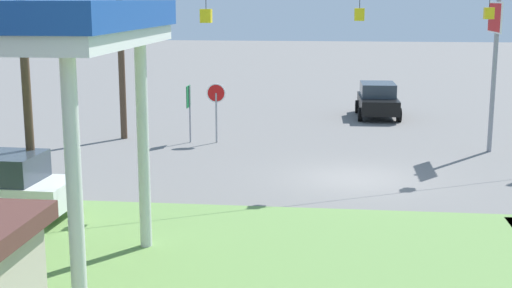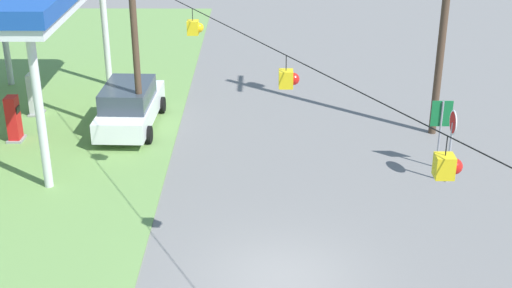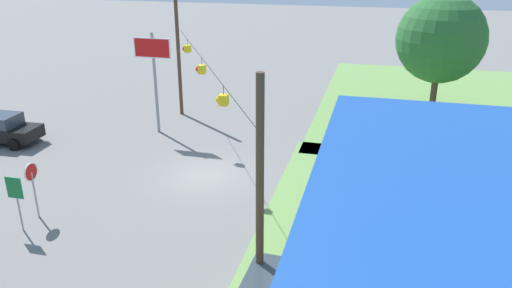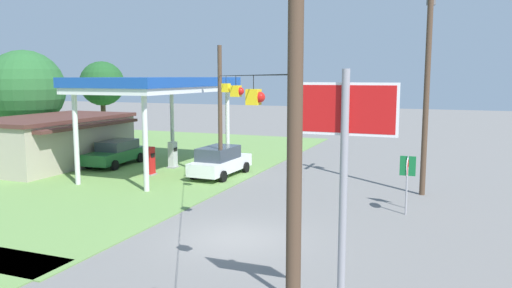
# 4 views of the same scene
# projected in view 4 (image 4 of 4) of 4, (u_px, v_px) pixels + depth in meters

# --- Properties ---
(ground_plane) EXTENTS (160.00, 160.00, 0.00)m
(ground_plane) POSITION_uv_depth(u_px,v_px,m) (237.00, 238.00, 18.50)
(ground_plane) COLOR slate
(grass_verge_station_corner) EXTENTS (36.00, 28.00, 0.04)m
(grass_verge_station_corner) POSITION_uv_depth(u_px,v_px,m) (81.00, 159.00, 36.22)
(grass_verge_station_corner) COLOR #6B934C
(grass_verge_station_corner) RESTS_ON ground
(gas_station_canopy) EXTENTS (11.47, 5.87, 5.91)m
(gas_station_canopy) POSITION_uv_depth(u_px,v_px,m) (160.00, 86.00, 30.70)
(gas_station_canopy) COLOR silver
(gas_station_canopy) RESTS_ON ground
(gas_station_store) EXTENTS (10.53, 6.65, 3.30)m
(gas_station_store) POSITION_uv_depth(u_px,v_px,m) (53.00, 141.00, 33.56)
(gas_station_store) COLOR #B2A893
(gas_station_store) RESTS_ON ground
(fuel_pump_near) EXTENTS (0.71, 0.56, 1.74)m
(fuel_pump_near) POSITION_uv_depth(u_px,v_px,m) (150.00, 162.00, 30.10)
(fuel_pump_near) COLOR gray
(fuel_pump_near) RESTS_ON ground
(fuel_pump_far) EXTENTS (0.71, 0.56, 1.74)m
(fuel_pump_far) POSITION_uv_depth(u_px,v_px,m) (173.00, 156.00, 32.53)
(fuel_pump_far) COLOR gray
(fuel_pump_far) RESTS_ON ground
(car_at_pumps_front) EXTENTS (5.06, 2.23, 1.83)m
(car_at_pumps_front) POSITION_uv_depth(u_px,v_px,m) (220.00, 161.00, 29.80)
(car_at_pumps_front) COLOR white
(car_at_pumps_front) RESTS_ON ground
(car_at_pumps_rear) EXTENTS (5.20, 2.39, 1.68)m
(car_at_pumps_rear) POSITION_uv_depth(u_px,v_px,m) (116.00, 153.00, 33.51)
(car_at_pumps_rear) COLOR #1E602D
(car_at_pumps_rear) RESTS_ON ground
(stop_sign_roadside) EXTENTS (0.80, 0.08, 2.50)m
(stop_sign_roadside) POSITION_uv_depth(u_px,v_px,m) (407.00, 174.00, 21.45)
(stop_sign_roadside) COLOR #99999E
(stop_sign_roadside) RESTS_ON ground
(stop_sign_overhead) EXTENTS (0.22, 2.29, 6.14)m
(stop_sign_overhead) POSITION_uv_depth(u_px,v_px,m) (345.00, 146.00, 11.17)
(stop_sign_overhead) COLOR gray
(stop_sign_overhead) RESTS_ON ground
(route_sign) EXTENTS (0.10, 0.70, 2.40)m
(route_sign) POSITION_uv_depth(u_px,v_px,m) (407.00, 171.00, 22.55)
(route_sign) COLOR gray
(route_sign) RESTS_ON ground
(utility_pole_main) EXTENTS (2.20, 0.44, 11.53)m
(utility_pole_main) POSITION_uv_depth(u_px,v_px,m) (428.00, 68.00, 24.52)
(utility_pole_main) COLOR #4C3828
(utility_pole_main) RESTS_ON ground
(signal_span_gantry) EXTENTS (18.41, 10.24, 7.69)m
(signal_span_gantry) POSITION_uv_depth(u_px,v_px,m) (236.00, 127.00, 17.94)
(signal_span_gantry) COLOR #4C3828
(signal_span_gantry) RESTS_ON ground
(tree_behind_station) EXTENTS (6.05, 6.05, 8.01)m
(tree_behind_station) POSITION_uv_depth(u_px,v_px,m) (25.00, 89.00, 38.90)
(tree_behind_station) COLOR #4C3828
(tree_behind_station) RESTS_ON ground
(tree_far_back) EXTENTS (4.00, 4.00, 7.33)m
(tree_far_back) POSITION_uv_depth(u_px,v_px,m) (102.00, 84.00, 45.14)
(tree_far_back) COLOR #4C3828
(tree_far_back) RESTS_ON ground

